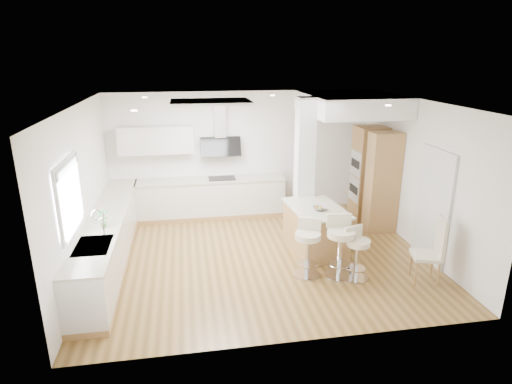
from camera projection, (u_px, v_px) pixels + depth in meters
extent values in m
plane|color=olive|center=(261.00, 256.00, 7.93)|extent=(6.00, 6.00, 0.00)
cube|color=white|center=(261.00, 256.00, 7.93)|extent=(6.00, 5.00, 0.02)
cube|color=white|center=(242.00, 153.00, 9.84)|extent=(6.00, 0.04, 2.80)
cube|color=white|center=(82.00, 193.00, 7.02)|extent=(0.04, 5.00, 2.80)
cube|color=white|center=(419.00, 176.00, 7.97)|extent=(0.04, 5.00, 2.80)
cube|color=silver|center=(211.00, 102.00, 7.51)|extent=(1.40, 0.95, 0.05)
cube|color=white|center=(211.00, 103.00, 7.51)|extent=(1.25, 0.80, 0.03)
cylinder|color=white|center=(145.00, 97.00, 8.16)|extent=(0.10, 0.10, 0.02)
cylinder|color=white|center=(134.00, 111.00, 6.28)|extent=(0.10, 0.10, 0.02)
cylinder|color=white|center=(273.00, 95.00, 8.56)|extent=(0.10, 0.10, 0.02)
cylinder|color=white|center=(353.00, 97.00, 8.32)|extent=(0.10, 0.10, 0.02)
cylinder|color=white|center=(388.00, 105.00, 6.92)|extent=(0.10, 0.10, 0.02)
cube|color=white|center=(69.00, 196.00, 6.11)|extent=(0.03, 1.15, 0.95)
cube|color=silver|center=(65.00, 161.00, 5.95)|extent=(0.04, 1.28, 0.06)
cube|color=silver|center=(74.00, 228.00, 6.27)|extent=(0.04, 1.28, 0.06)
cube|color=silver|center=(58.00, 210.00, 5.54)|extent=(0.04, 0.06, 0.95)
cube|color=silver|center=(79.00, 184.00, 6.68)|extent=(0.04, 0.06, 0.95)
cube|color=#9B9DA2|center=(67.00, 167.00, 5.98)|extent=(0.03, 1.18, 0.14)
cube|color=#4F453E|center=(434.00, 208.00, 7.53)|extent=(0.02, 0.90, 2.00)
cube|color=silver|center=(433.00, 208.00, 7.53)|extent=(0.05, 1.00, 2.10)
cube|color=#B2844C|center=(112.00, 259.00, 7.72)|extent=(0.60, 4.50, 0.10)
cube|color=silver|center=(109.00, 237.00, 7.59)|extent=(0.60, 4.50, 0.76)
cube|color=beige|center=(107.00, 216.00, 7.47)|extent=(0.63, 4.50, 0.04)
cube|color=silver|center=(93.00, 246.00, 6.29)|extent=(0.50, 0.75, 0.02)
cube|color=silver|center=(91.00, 254.00, 6.14)|extent=(0.40, 0.34, 0.10)
cube|color=silver|center=(96.00, 244.00, 6.48)|extent=(0.40, 0.34, 0.10)
cylinder|color=silver|center=(103.00, 226.00, 6.53)|extent=(0.02, 0.02, 0.36)
torus|color=silver|center=(97.00, 215.00, 6.47)|extent=(0.18, 0.02, 0.18)
imported|color=#447D3F|center=(103.00, 219.00, 6.85)|extent=(0.17, 0.12, 0.33)
cube|color=#B2844C|center=(212.00, 214.00, 9.86)|extent=(3.30, 0.60, 0.10)
cube|color=silver|center=(211.00, 197.00, 9.73)|extent=(3.30, 0.60, 0.76)
cube|color=beige|center=(211.00, 180.00, 9.60)|extent=(3.33, 0.63, 0.04)
cube|color=black|center=(222.00, 178.00, 9.64)|extent=(0.60, 0.40, 0.01)
cube|color=silver|center=(156.00, 140.00, 9.26)|extent=(1.60, 0.34, 0.60)
cube|color=silver|center=(220.00, 122.00, 9.44)|extent=(0.25, 0.18, 0.70)
cube|color=black|center=(221.00, 147.00, 9.53)|extent=(0.90, 0.26, 0.44)
cube|color=silver|center=(304.00, 168.00, 8.56)|extent=(0.35, 0.35, 2.80)
cube|color=white|center=(350.00, 104.00, 8.77)|extent=(1.78, 2.20, 0.40)
cube|color=#B2844C|center=(368.00, 174.00, 9.44)|extent=(0.62, 0.62, 2.10)
cube|color=#B2844C|center=(382.00, 183.00, 8.78)|extent=(0.62, 0.40, 2.10)
cube|color=silver|center=(356.00, 164.00, 9.31)|extent=(0.02, 0.55, 0.55)
cube|color=silver|center=(354.00, 189.00, 9.49)|extent=(0.02, 0.55, 0.55)
cube|color=black|center=(355.00, 164.00, 9.31)|extent=(0.01, 0.45, 0.18)
cube|color=black|center=(353.00, 189.00, 9.49)|extent=(0.01, 0.45, 0.18)
cube|color=#B2844C|center=(315.00, 229.00, 8.11)|extent=(0.97, 1.40, 0.82)
cube|color=beige|center=(316.00, 208.00, 7.98)|extent=(1.05, 1.48, 0.04)
imported|color=gray|center=(319.00, 208.00, 7.83)|extent=(0.27, 0.27, 0.06)
sphere|color=#C46317|center=(321.00, 208.00, 7.84)|extent=(0.07, 0.07, 0.07)
sphere|color=#C46317|center=(317.00, 208.00, 7.84)|extent=(0.07, 0.07, 0.07)
sphere|color=olive|center=(320.00, 209.00, 7.80)|extent=(0.07, 0.07, 0.07)
cylinder|color=silver|center=(306.00, 275.00, 7.25)|extent=(0.58, 0.58, 0.03)
cylinder|color=silver|center=(307.00, 257.00, 7.15)|extent=(0.09, 0.09, 0.66)
cylinder|color=silver|center=(307.00, 264.00, 7.19)|extent=(0.45, 0.45, 0.02)
cylinder|color=beige|center=(308.00, 236.00, 7.03)|extent=(0.56, 0.56, 0.10)
cube|color=beige|center=(310.00, 224.00, 7.13)|extent=(0.37, 0.20, 0.22)
cylinder|color=silver|center=(338.00, 275.00, 7.23)|extent=(0.52, 0.52, 0.03)
cylinder|color=silver|center=(339.00, 256.00, 7.11)|extent=(0.08, 0.08, 0.70)
cylinder|color=silver|center=(339.00, 263.00, 7.16)|extent=(0.41, 0.41, 0.02)
cylinder|color=beige|center=(341.00, 234.00, 6.99)|extent=(0.50, 0.50, 0.11)
cube|color=beige|center=(339.00, 221.00, 7.10)|extent=(0.41, 0.10, 0.24)
cylinder|color=silver|center=(355.00, 278.00, 7.14)|extent=(0.50, 0.50, 0.03)
cylinder|color=silver|center=(357.00, 261.00, 7.05)|extent=(0.08, 0.08, 0.60)
cylinder|color=silver|center=(356.00, 268.00, 7.09)|extent=(0.39, 0.39, 0.01)
cylinder|color=beige|center=(358.00, 243.00, 6.94)|extent=(0.48, 0.48, 0.09)
cube|color=beige|center=(353.00, 232.00, 7.03)|extent=(0.35, 0.14, 0.20)
cube|color=beige|center=(426.00, 256.00, 6.94)|extent=(0.54, 0.54, 0.06)
cube|color=beige|center=(441.00, 238.00, 6.83)|extent=(0.16, 0.41, 0.70)
cylinder|color=#B2844C|center=(416.00, 274.00, 6.87)|extent=(0.04, 0.04, 0.43)
cylinder|color=#B2844C|center=(411.00, 264.00, 7.20)|extent=(0.04, 0.04, 0.43)
cylinder|color=#B2844C|center=(438.00, 275.00, 6.84)|extent=(0.04, 0.04, 0.43)
cylinder|color=#B2844C|center=(432.00, 265.00, 7.17)|extent=(0.04, 0.04, 0.43)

